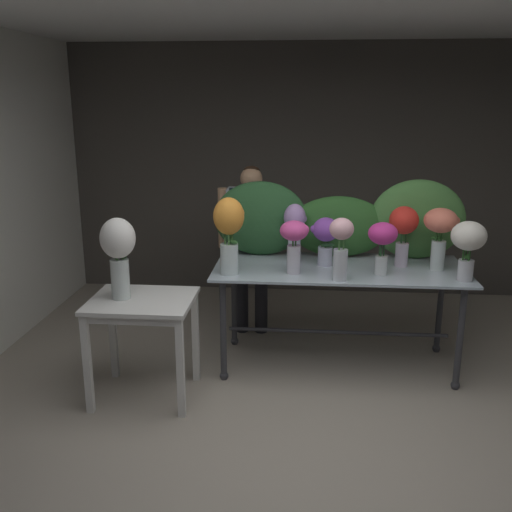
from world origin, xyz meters
The scene contains 17 objects.
ground_plane centered at (0.00, 1.73, 0.00)m, with size 7.61×7.61×0.00m, color #9E9384.
wall_back centered at (0.00, 3.46, 1.37)m, with size 5.35×0.12×2.74m, color #4C4742.
ceiling_slab centered at (0.00, 1.73, 2.80)m, with size 5.47×3.58×0.12m, color silver.
display_table_glass centered at (0.29, 1.46, 0.72)m, with size 1.99×0.88×0.86m.
side_table_white centered at (-1.15, 0.82, 0.66)m, with size 0.74×0.63×0.76m.
florist centered at (-0.48, 2.11, 0.97)m, with size 0.61×0.24×1.57m.
foliage_backdrop centered at (0.30, 1.78, 1.16)m, with size 2.09×0.25×0.66m.
vase_blush_anemones centered at (0.27, 1.10, 1.12)m, with size 0.18×0.18×0.47m.
vase_coral_roses centered at (1.04, 1.44, 1.18)m, with size 0.27×0.26×0.49m.
vase_sunset_snapdragons centered at (-0.57, 1.20, 1.21)m, with size 0.23×0.23×0.59m.
vase_magenta_ranunculus centered at (0.59, 1.28, 1.13)m, with size 0.22×0.22×0.41m.
vase_ivory_stock centered at (1.19, 1.18, 1.15)m, with size 0.25×0.25×0.45m.
vase_lilac_carnations centered at (-0.08, 1.61, 1.13)m, with size 0.19×0.18×0.48m.
vase_fuchsia_peonies centered at (-0.07, 1.25, 1.12)m, with size 0.22×0.22×0.41m.
vase_violet_dahlias centered at (0.17, 1.50, 1.09)m, with size 0.25×0.21×0.39m.
vase_scarlet_lilies centered at (0.78, 1.52, 1.18)m, with size 0.23×0.23×0.49m.
vase_white_roses_tall centered at (-1.30, 0.82, 1.12)m, with size 0.25×0.25×0.59m.
Camera 1 is at (0.01, -3.00, 2.15)m, focal length 40.40 mm.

